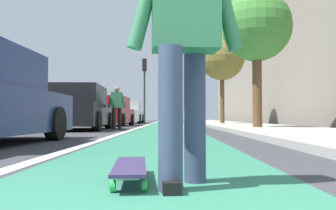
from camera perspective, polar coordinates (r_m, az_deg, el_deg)
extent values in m
plane|color=#38383D|center=(10.70, -0.32, -4.27)|extent=(80.00, 80.00, 0.00)
cube|color=#2D7256|center=(24.70, 0.13, -3.00)|extent=(56.00, 2.00, 0.00)
cube|color=silver|center=(20.74, -3.12, -3.18)|extent=(52.00, 0.16, 0.01)
cube|color=#9E9B93|center=(18.97, 10.17, -3.10)|extent=(52.00, 3.20, 0.11)
cube|color=gray|center=(23.98, 16.10, 8.60)|extent=(40.00, 1.20, 9.62)
cylinder|color=green|center=(2.60, -7.92, -10.43)|extent=(0.07, 0.04, 0.07)
cylinder|color=green|center=(2.60, -4.11, -10.46)|extent=(0.07, 0.04, 0.07)
cylinder|color=green|center=(2.01, -8.98, -12.92)|extent=(0.07, 0.04, 0.07)
cylinder|color=green|center=(2.01, -4.00, -12.98)|extent=(0.07, 0.04, 0.07)
cube|color=silver|center=(2.59, -6.01, -9.42)|extent=(0.07, 0.12, 0.02)
cube|color=silver|center=(2.00, -6.49, -11.62)|extent=(0.07, 0.12, 0.02)
cube|color=#33284C|center=(2.29, -6.21, -9.82)|extent=(0.85, 0.27, 0.02)
cylinder|color=#384260|center=(1.98, 0.41, -2.20)|extent=(0.14, 0.14, 0.82)
cylinder|color=#384260|center=(2.26, 4.41, -2.18)|extent=(0.14, 0.14, 0.82)
cube|color=black|center=(2.01, 0.41, -12.94)|extent=(0.27, 0.12, 0.07)
cube|color=#33724C|center=(2.22, 2.81, 16.45)|extent=(0.27, 0.42, 0.60)
cylinder|color=#33724C|center=(2.20, -3.66, 16.60)|extent=(0.11, 0.24, 0.60)
cylinder|color=#33724C|center=(2.26, 9.10, 16.13)|extent=(0.11, 0.24, 0.60)
cube|color=#4C606B|center=(6.81, -25.38, 4.47)|extent=(0.09, 1.55, 0.51)
cylinder|color=black|center=(6.71, -17.90, -2.89)|extent=(0.62, 0.24, 0.61)
cube|color=black|center=(12.06, -14.33, -1.51)|extent=(4.37, 1.91, 0.70)
cube|color=black|center=(11.93, -14.46, 1.62)|extent=(2.43, 1.68, 0.60)
cube|color=#4C606B|center=(13.09, -13.36, 1.29)|extent=(0.11, 1.51, 0.51)
cylinder|color=black|center=(13.54, -16.52, -2.43)|extent=(0.62, 0.25, 0.61)
cylinder|color=black|center=(13.23, -9.68, -2.49)|extent=(0.62, 0.25, 0.61)
cylinder|color=black|center=(10.98, -19.96, -2.50)|extent=(0.62, 0.25, 0.61)
cylinder|color=black|center=(10.60, -11.56, -2.60)|extent=(0.62, 0.25, 0.61)
cube|color=maroon|center=(17.90, -9.30, -1.70)|extent=(4.52, 1.93, 0.70)
cube|color=maroon|center=(17.77, -9.39, 0.40)|extent=(2.52, 1.71, 0.60)
cube|color=#4C606B|center=(18.97, -8.60, 0.24)|extent=(0.11, 1.53, 0.51)
cylinder|color=black|center=(19.43, -10.82, -2.34)|extent=(0.62, 0.25, 0.61)
cylinder|color=black|center=(19.11, -5.99, -2.37)|extent=(0.62, 0.25, 0.61)
cylinder|color=black|center=(16.76, -13.07, -2.37)|extent=(0.62, 0.25, 0.61)
cylinder|color=black|center=(16.39, -7.49, -2.42)|extent=(0.62, 0.25, 0.61)
cube|color=#B7B7BC|center=(24.52, -6.40, -1.77)|extent=(4.56, 1.81, 0.70)
cube|color=#B7B7BC|center=(24.38, -6.43, -0.24)|extent=(2.52, 1.64, 0.60)
cube|color=#4C606B|center=(25.62, -6.15, -0.33)|extent=(0.07, 1.53, 0.51)
cylinder|color=black|center=(26.01, -7.90, -2.24)|extent=(0.64, 0.23, 0.63)
cylinder|color=black|center=(25.85, -4.27, -2.26)|extent=(0.64, 0.23, 0.63)
cylinder|color=black|center=(23.22, -8.78, -2.26)|extent=(0.64, 0.23, 0.63)
cylinder|color=black|center=(23.05, -4.73, -2.28)|extent=(0.64, 0.23, 0.63)
cylinder|color=#2D2D2D|center=(22.44, -3.86, 1.23)|extent=(0.12, 0.12, 3.39)
cube|color=black|center=(22.66, -3.85, 6.53)|extent=(0.24, 0.28, 0.80)
sphere|color=#360606|center=(22.82, -3.83, 7.13)|extent=(0.16, 0.16, 0.16)
sphere|color=gold|center=(22.78, -3.83, 6.48)|extent=(0.16, 0.16, 0.16)
sphere|color=black|center=(22.75, -3.83, 5.84)|extent=(0.16, 0.16, 0.16)
cylinder|color=brown|center=(11.64, 14.35, 2.33)|extent=(0.30, 0.30, 2.58)
sphere|color=#3D7F33|center=(11.98, 14.26, 12.30)|extent=(2.26, 2.26, 2.26)
cylinder|color=brown|center=(19.17, 8.84, 0.94)|extent=(0.23, 0.23, 2.81)
sphere|color=olive|center=(19.41, 8.81, 7.61)|extent=(2.45, 2.45, 2.45)
cylinder|color=black|center=(12.42, -7.89, -2.21)|extent=(0.13, 0.13, 0.75)
cylinder|color=black|center=(12.21, -8.82, -2.21)|extent=(0.13, 0.13, 0.75)
cube|color=black|center=(12.42, -7.90, -3.79)|extent=(0.24, 0.09, 0.06)
cube|color=#33724C|center=(12.34, -8.37, 0.81)|extent=(0.22, 0.37, 0.55)
cylinder|color=#33724C|center=(12.31, -7.36, 0.81)|extent=(0.08, 0.22, 0.55)
cylinder|color=#33724C|center=(12.37, -9.38, 0.81)|extent=(0.08, 0.22, 0.55)
sphere|color=#936B4C|center=(12.36, -8.36, 2.55)|extent=(0.20, 0.20, 0.20)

